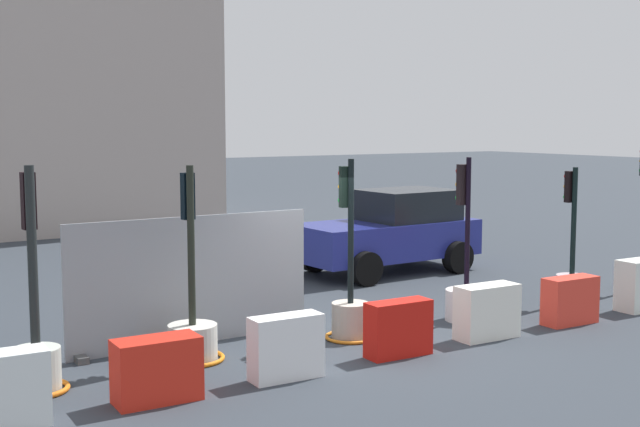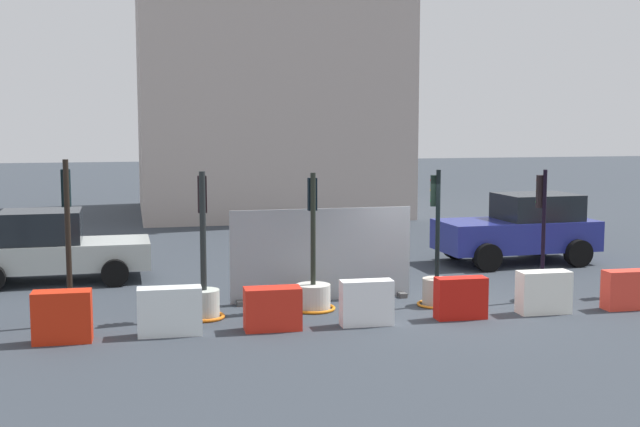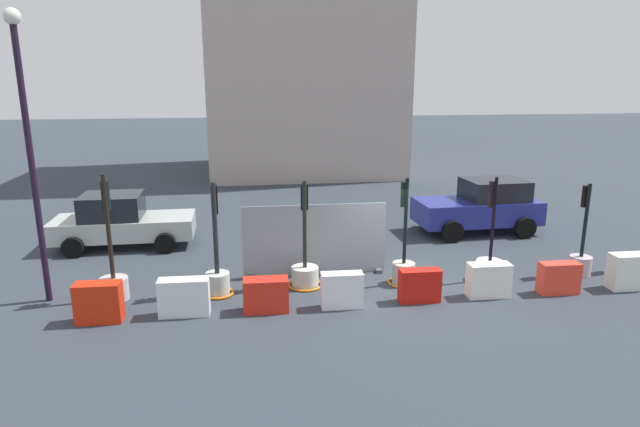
{
  "view_description": "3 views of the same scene",
  "coord_description": "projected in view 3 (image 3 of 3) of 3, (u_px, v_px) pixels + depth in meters",
  "views": [
    {
      "loc": [
        -7.1,
        -10.22,
        3.34
      ],
      "look_at": [
        -0.58,
        0.17,
        1.99
      ],
      "focal_mm": 46.69,
      "sensor_mm": 36.0,
      "label": 1
    },
    {
      "loc": [
        -6.06,
        -15.43,
        3.8
      ],
      "look_at": [
        -2.45,
        0.22,
        1.96
      ],
      "focal_mm": 46.38,
      "sensor_mm": 36.0,
      "label": 2
    },
    {
      "loc": [
        -4.03,
        -12.53,
        5.23
      ],
      "look_at": [
        -2.12,
        0.72,
        1.82
      ],
      "focal_mm": 30.33,
      "sensor_mm": 36.0,
      "label": 3
    }
  ],
  "objects": [
    {
      "name": "construction_barrier_2",
      "position": [
        266.0,
        295.0,
        12.32
      ],
      "size": [
        1.04,
        0.5,
        0.78
      ],
      "color": "red",
      "rests_on": "ground_plane"
    },
    {
      "name": "traffic_light_1",
      "position": [
        217.0,
        274.0,
        13.23
      ],
      "size": [
        0.79,
        0.79,
        2.82
      ],
      "color": "beige",
      "rests_on": "ground_plane"
    },
    {
      "name": "building_main_facade",
      "position": [
        302.0,
        37.0,
        29.46
      ],
      "size": [
        10.52,
        9.08,
        14.56
      ],
      "color": "#AFA198",
      "rests_on": "ground_plane"
    },
    {
      "name": "traffic_light_4",
      "position": [
        490.0,
        262.0,
        14.2
      ],
      "size": [
        0.7,
        0.7,
        2.76
      ],
      "color": "silver",
      "rests_on": "ground_plane"
    },
    {
      "name": "street_lamp_post",
      "position": [
        27.0,
        132.0,
        12.0
      ],
      "size": [
        0.36,
        0.36,
        6.64
      ],
      "color": "black",
      "rests_on": "ground_plane"
    },
    {
      "name": "construction_barrier_6",
      "position": [
        559.0,
        278.0,
        13.34
      ],
      "size": [
        0.99,
        0.42,
        0.79
      ],
      "color": "red",
      "rests_on": "ground_plane"
    },
    {
      "name": "ground_plane",
      "position": [
        406.0,
        286.0,
        13.87
      ],
      "size": [
        120.0,
        120.0,
        0.0
      ],
      "primitive_type": "plane",
      "color": "#323941"
    },
    {
      "name": "car_blue_estate",
      "position": [
        481.0,
        206.0,
        18.5
      ],
      "size": [
        4.19,
        2.32,
        1.82
      ],
      "color": "navy",
      "rests_on": "ground_plane"
    },
    {
      "name": "construction_barrier_3",
      "position": [
        342.0,
        290.0,
        12.5
      ],
      "size": [
        0.98,
        0.39,
        0.84
      ],
      "color": "white",
      "rests_on": "ground_plane"
    },
    {
      "name": "construction_barrier_4",
      "position": [
        420.0,
        286.0,
        12.84
      ],
      "size": [
        0.99,
        0.39,
        0.8
      ],
      "color": "red",
      "rests_on": "ground_plane"
    },
    {
      "name": "construction_barrier_1",
      "position": [
        184.0,
        297.0,
        12.1
      ],
      "size": [
        1.13,
        0.44,
        0.86
      ],
      "color": "silver",
      "rests_on": "ground_plane"
    },
    {
      "name": "car_silver_hatchback",
      "position": [
        121.0,
        222.0,
        16.95
      ],
      "size": [
        4.3,
        2.15,
        1.69
      ],
      "color": "#B0B7B1",
      "rests_on": "ground_plane"
    },
    {
      "name": "construction_barrier_5",
      "position": [
        489.0,
        280.0,
        13.13
      ],
      "size": [
        1.04,
        0.46,
        0.84
      ],
      "color": "white",
      "rests_on": "ground_plane"
    },
    {
      "name": "construction_barrier_7",
      "position": [
        629.0,
        271.0,
        13.62
      ],
      "size": [
        1.0,
        0.49,
        0.91
      ],
      "color": "white",
      "rests_on": "ground_plane"
    },
    {
      "name": "site_fence_panel",
      "position": [
        315.0,
        242.0,
        14.49
      ],
      "size": [
        3.87,
        0.5,
        1.94
      ],
      "color": "#91979F",
      "rests_on": "ground_plane"
    },
    {
      "name": "traffic_light_0",
      "position": [
        113.0,
        278.0,
        12.93
      ],
      "size": [
        0.67,
        0.67,
        3.07
      ],
      "color": "#B9ACA7",
      "rests_on": "ground_plane"
    },
    {
      "name": "traffic_light_3",
      "position": [
        404.0,
        265.0,
        13.93
      ],
      "size": [
        0.8,
        0.8,
        2.78
      ],
      "color": "#BCAF9F",
      "rests_on": "ground_plane"
    },
    {
      "name": "traffic_light_2",
      "position": [
        305.0,
        270.0,
        13.78
      ],
      "size": [
        0.89,
        0.89,
        2.75
      ],
      "color": "beige",
      "rests_on": "ground_plane"
    },
    {
      "name": "traffic_light_5",
      "position": [
        581.0,
        256.0,
        14.58
      ],
      "size": [
        0.57,
        0.57,
        2.51
      ],
      "color": "#B9A6AF",
      "rests_on": "ground_plane"
    },
    {
      "name": "construction_barrier_0",
      "position": [
        99.0,
        302.0,
        11.77
      ],
      "size": [
        0.99,
        0.47,
        0.89
      ],
      "color": "red",
      "rests_on": "ground_plane"
    }
  ]
}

